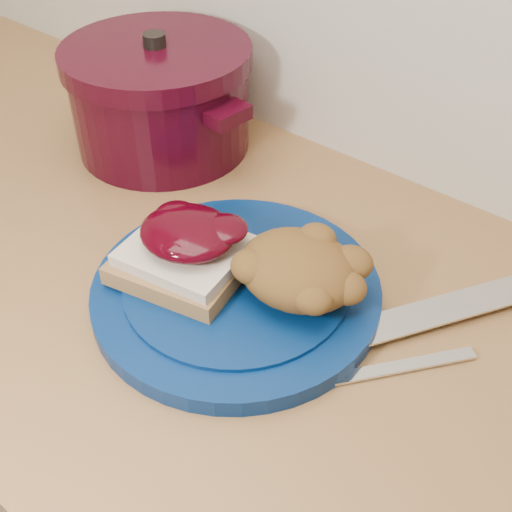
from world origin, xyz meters
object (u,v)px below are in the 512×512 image
Objects in this scene: plate at (236,291)px; chef_knife at (343,338)px; pepper_grinder at (135,81)px; dutch_oven at (160,97)px; butter_knife at (387,369)px.

plate is 1.00× the size of chef_knife.
chef_knife is 2.41× the size of pepper_grinder.
plate is 0.12m from chef_knife.
pepper_grinder is (-0.08, 0.02, -0.01)m from dutch_oven.
butter_knife is 1.42× the size of pepper_grinder.
plate is 1.00× the size of dutch_oven.
chef_knife is at bearing 7.30° from plate.
dutch_oven is (-0.40, 0.15, 0.06)m from chef_knife.
butter_knife is at bearing -18.67° from pepper_grinder.
chef_knife is (0.12, 0.02, -0.00)m from plate.
pepper_grinder is at bearing 163.04° from dutch_oven.
pepper_grinder is (-0.48, 0.18, 0.05)m from chef_knife.
dutch_oven is at bearing -16.96° from pepper_grinder.
pepper_grinder reaches higher than butter_knife.
butter_knife is 0.59× the size of dutch_oven.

